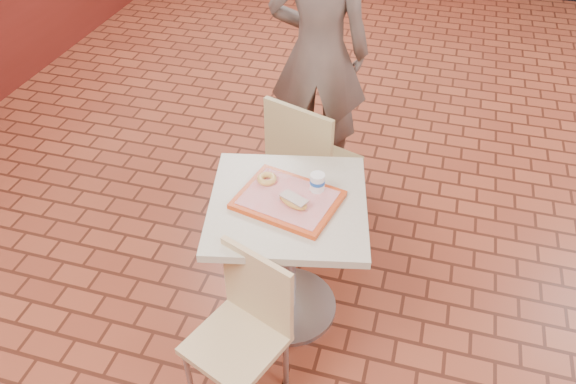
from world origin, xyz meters
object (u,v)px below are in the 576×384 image
(main_table, at_px, (288,240))
(serving_tray, at_px, (288,200))
(paper_cup, at_px, (317,182))
(chair_main_front, at_px, (245,325))
(chair_main_back, at_px, (309,161))
(customer, at_px, (319,53))
(long_john_donut, at_px, (293,201))
(ring_donut, at_px, (267,179))

(main_table, bearing_deg, serving_tray, -9.46)
(main_table, bearing_deg, paper_cup, 38.34)
(chair_main_front, relative_size, chair_main_back, 0.86)
(customer, bearing_deg, chair_main_front, 86.48)
(main_table, bearing_deg, long_john_donut, -49.47)
(customer, bearing_deg, long_john_donut, 91.70)
(chair_main_back, xyz_separation_m, serving_tray, (0.06, -0.66, 0.26))
(main_table, bearing_deg, customer, 97.46)
(chair_main_back, relative_size, serving_tray, 2.08)
(chair_main_front, xyz_separation_m, long_john_donut, (0.10, 0.45, 0.37))
(customer, bearing_deg, chair_main_back, 92.26)
(chair_main_front, distance_m, customer, 1.86)
(chair_main_front, relative_size, ring_donut, 8.50)
(long_john_donut, bearing_deg, customer, 98.80)
(long_john_donut, bearing_deg, ring_donut, 142.22)
(main_table, height_order, chair_main_front, chair_main_front)
(main_table, bearing_deg, chair_main_front, -96.87)
(chair_main_back, height_order, customer, customer)
(long_john_donut, bearing_deg, chair_main_back, 98.28)
(long_john_donut, bearing_deg, serving_tray, 130.53)
(chair_main_front, height_order, long_john_donut, long_john_donut)
(chair_main_front, relative_size, serving_tray, 1.79)
(customer, xyz_separation_m, serving_tray, (0.17, -1.31, -0.10))
(serving_tray, xyz_separation_m, ring_donut, (-0.13, 0.09, 0.03))
(chair_main_back, xyz_separation_m, customer, (-0.11, 0.65, 0.36))
(customer, distance_m, long_john_donut, 1.38)
(chair_main_front, bearing_deg, serving_tray, 104.10)
(main_table, height_order, customer, customer)
(main_table, xyz_separation_m, chair_main_front, (-0.06, -0.49, -0.07))
(chair_main_front, xyz_separation_m, chair_main_back, (-0.01, 1.15, 0.07))
(chair_main_back, distance_m, paper_cup, 0.68)
(chair_main_back, distance_m, customer, 0.75)
(ring_donut, height_order, long_john_donut, long_john_donut)
(serving_tray, bearing_deg, chair_main_front, -96.87)
(ring_donut, bearing_deg, long_john_donut, -37.78)
(main_table, relative_size, customer, 0.44)
(customer, bearing_deg, serving_tray, 90.36)
(paper_cup, bearing_deg, serving_tray, -141.66)
(main_table, distance_m, paper_cup, 0.36)
(customer, bearing_deg, main_table, 90.36)
(long_john_donut, bearing_deg, chair_main_front, -102.29)
(chair_main_front, bearing_deg, ring_donut, 117.97)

